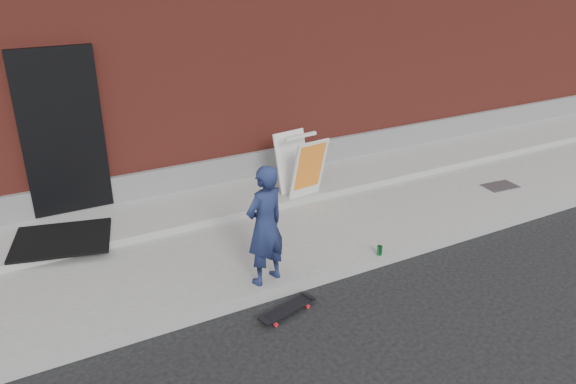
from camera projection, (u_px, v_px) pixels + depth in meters
ground at (346, 278)px, 6.77m from camera, size 80.00×80.00×0.00m
sidewalk at (287, 223)px, 7.94m from camera, size 20.00×3.00×0.15m
apron at (259, 193)px, 8.62m from camera, size 20.00×1.20×0.10m
building at (158, 10)px, 11.40m from camera, size 20.00×8.10×5.00m
child at (265, 226)px, 6.16m from camera, size 0.59×0.46×1.41m
skateboard at (287, 309)px, 6.07m from camera, size 0.71×0.34×0.08m
pizza_sign at (301, 165)px, 8.30m from camera, size 0.63×0.72×0.92m
soda_can at (380, 250)px, 6.95m from camera, size 0.09×0.09×0.12m
doormat at (62, 240)px, 7.10m from camera, size 1.37×1.20×0.03m
utility_plate at (500, 186)px, 8.98m from camera, size 0.56×0.38×0.02m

